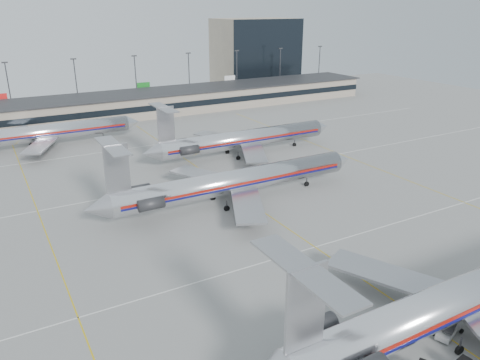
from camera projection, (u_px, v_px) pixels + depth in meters
ground at (370, 284)px, 52.78m from camera, size 260.00×260.00×0.00m
apron_markings at (315, 247)px, 60.94m from camera, size 160.00×0.15×0.02m
terminal at (122, 105)px, 131.63m from camera, size 162.00×17.00×6.25m
light_mast_row at (107, 80)px, 141.18m from camera, size 163.60×0.40×15.28m
distant_building at (255, 52)px, 181.37m from camera, size 30.00×20.00×25.00m
jet_foreground at (457, 299)px, 44.01m from camera, size 48.02×28.28×12.57m
jet_second_row at (231, 182)px, 73.45m from camera, size 46.92×27.63×12.28m
jet_third_row at (241, 139)px, 97.19m from camera, size 44.12×27.14×12.06m
jet_back_row at (40, 133)px, 102.16m from camera, size 43.28×26.62×11.83m
belt_loader at (449, 329)px, 44.59m from camera, size 4.33×2.42×2.22m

